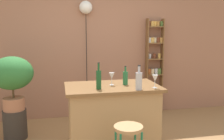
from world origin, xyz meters
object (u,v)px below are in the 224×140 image
spice_shelf (154,67)px  bottle_spirits_clear (139,81)px  wine_glass_left (155,79)px  pendant_globe_light (86,9)px  bottle_olive_oil (99,79)px  potted_plant (12,76)px  wine_glass_center (112,76)px  bottle_vinegar (125,78)px  plant_stool (15,124)px

spice_shelf → bottle_spirits_clear: size_ratio=6.23×
wine_glass_left → pendant_globe_light: (-0.65, 1.79, 0.98)m
bottle_olive_oil → bottle_spirits_clear: bottle_olive_oil is taller
potted_plant → pendant_globe_light: pendant_globe_light is taller
pendant_globe_light → wine_glass_center: bearing=-83.8°
bottle_olive_oil → bottle_spirits_clear: 0.48m
pendant_globe_light → bottle_vinegar: bearing=-77.4°
bottle_spirits_clear → wine_glass_center: (-0.26, 0.33, 0.00)m
spice_shelf → potted_plant: 2.63m
potted_plant → bottle_vinegar: 1.71m
plant_stool → bottle_olive_oil: (1.15, -0.94, 0.83)m
pendant_globe_light → plant_stool: bearing=-147.2°
bottle_spirits_clear → wine_glass_left: bottle_spirits_clear is taller
bottle_vinegar → bottle_olive_oil: 0.42m
spice_shelf → bottle_olive_oil: spice_shelf is taller
bottle_spirits_clear → wine_glass_center: bottle_spirits_clear is taller
plant_stool → bottle_spirits_clear: bottle_spirits_clear is taller
spice_shelf → wine_glass_left: (-0.68, -1.76, 0.12)m
bottle_vinegar → bottle_olive_oil: size_ratio=0.77×
spice_shelf → bottle_olive_oil: 2.17m
bottle_spirits_clear → plant_stool: bearing=146.4°
wine_glass_left → wine_glass_center: same height
wine_glass_center → potted_plant: bearing=151.3°
wine_glass_center → plant_stool: bearing=151.3°
plant_stool → bottle_vinegar: size_ratio=1.79×
bottle_olive_oil → wine_glass_center: (0.21, 0.20, -0.01)m
potted_plant → pendant_globe_light: 1.77m
bottle_vinegar → bottle_spirits_clear: size_ratio=0.84×
wine_glass_left → pendant_globe_light: bearing=110.0°
plant_stool → pendant_globe_light: size_ratio=0.21×
bottle_vinegar → pendant_globe_light: pendant_globe_light is taller
spice_shelf → wine_glass_left: bearing=-111.2°
pendant_globe_light → bottle_olive_oil: bearing=-91.4°
bottle_olive_oil → wine_glass_left: (0.69, -0.08, -0.01)m
plant_stool → bottle_vinegar: bearing=-26.4°
plant_stool → bottle_olive_oil: 1.70m
bottle_spirits_clear → wine_glass_center: size_ratio=1.83×
potted_plant → wine_glass_left: (1.84, -1.02, 0.08)m
potted_plant → bottle_vinegar: (1.53, -0.76, 0.06)m
bottle_olive_oil → wine_glass_center: bottle_olive_oil is taller
potted_plant → bottle_olive_oil: bearing=-39.2°
bottle_olive_oil → wine_glass_center: 0.28m
plant_stool → pendant_globe_light: 2.30m
spice_shelf → wine_glass_center: spice_shelf is taller
spice_shelf → wine_glass_left: size_ratio=11.39×
bottle_olive_oil → spice_shelf: bearing=50.7°
bottle_spirits_clear → wine_glass_left: 0.23m
potted_plant → wine_glass_center: bearing=-28.7°
spice_shelf → bottle_spirits_clear: bearing=-116.7°
bottle_olive_oil → pendant_globe_light: size_ratio=0.15×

